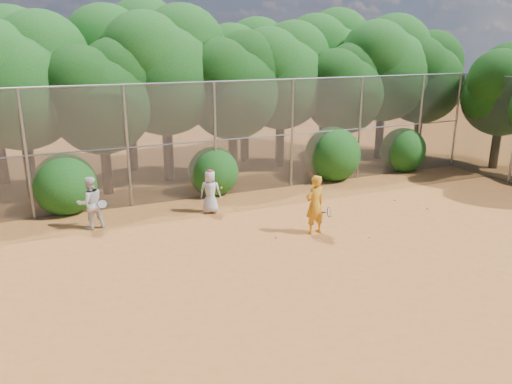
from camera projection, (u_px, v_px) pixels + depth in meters
name	position (u px, v px, depth m)	size (l,w,h in m)	color
ground	(330.00, 253.00, 12.99)	(80.00, 80.00, 0.00)	#AD6027
fence_back	(239.00, 137.00, 17.60)	(20.05, 0.09, 4.03)	gray
tree_1	(20.00, 77.00, 16.58)	(4.64, 4.03, 6.35)	black
tree_2	(101.00, 93.00, 17.09)	(3.99, 3.47, 5.47)	black
tree_3	(165.00, 66.00, 18.71)	(4.89, 4.26, 6.70)	black
tree_4	(233.00, 83.00, 19.32)	(4.19, 3.64, 5.73)	black
tree_5	(282.00, 72.00, 20.91)	(4.51, 3.92, 6.17)	black
tree_6	(344.00, 86.00, 21.16)	(3.86, 3.36, 5.29)	black
tree_7	(385.00, 65.00, 22.42)	(4.77, 4.14, 6.53)	black
tree_8	(423.00, 74.00, 23.06)	(4.25, 3.70, 5.82)	black
tree_10	(127.00, 58.00, 20.18)	(5.15, 4.48, 7.06)	black
tree_11	(245.00, 68.00, 21.89)	(4.64, 4.03, 6.35)	black
tree_12	(326.00, 58.00, 24.06)	(5.02, 4.37, 6.88)	black
tree_13	(504.00, 87.00, 20.81)	(3.86, 3.36, 5.29)	black
bush_0	(65.00, 182.00, 15.90)	(2.00, 2.00, 2.00)	#134A12
bush_1	(213.00, 169.00, 17.86)	(1.80, 1.80, 1.80)	#134A12
bush_2	(333.00, 152.00, 19.73)	(2.20, 2.20, 2.20)	#134A12
bush_3	(403.00, 148.00, 21.12)	(1.90, 1.90, 1.90)	#134A12
player_yellow	(315.00, 205.00, 14.12)	(0.83, 0.59, 1.72)	orange
player_teen	(210.00, 191.00, 15.88)	(0.82, 0.73, 1.43)	silver
player_white	(90.00, 203.00, 14.51)	(0.90, 0.79, 1.57)	silver
ball_0	(331.00, 216.00, 15.67)	(0.07, 0.07, 0.07)	yellow
ball_1	(395.00, 200.00, 17.24)	(0.07, 0.07, 0.07)	yellow
ball_2	(369.00, 237.00, 13.99)	(0.07, 0.07, 0.07)	yellow
ball_3	(428.00, 208.00, 16.40)	(0.07, 0.07, 0.07)	yellow
ball_4	(276.00, 237.00, 13.98)	(0.07, 0.07, 0.07)	yellow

